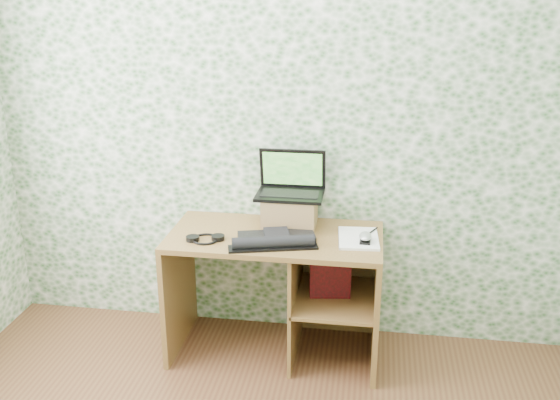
% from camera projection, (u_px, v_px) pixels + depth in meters
% --- Properties ---
extents(wall_back, '(3.50, 0.00, 3.50)m').
position_uv_depth(wall_back, '(283.00, 127.00, 3.61)').
color(wall_back, white).
rests_on(wall_back, ground).
extents(desk, '(1.20, 0.60, 0.75)m').
position_uv_depth(desk, '(289.00, 276.00, 3.61)').
color(desk, brown).
rests_on(desk, floor).
extents(riser, '(0.30, 0.25, 0.18)m').
position_uv_depth(riser, '(290.00, 211.00, 3.60)').
color(riser, olive).
rests_on(riser, desk).
extents(laptop, '(0.38, 0.27, 0.26)m').
position_uv_depth(laptop, '(291.00, 184.00, 3.59)').
color(laptop, black).
rests_on(laptop, riser).
extents(keyboard, '(0.49, 0.35, 0.07)m').
position_uv_depth(keyboard, '(275.00, 240.00, 3.38)').
color(keyboard, black).
rests_on(keyboard, desk).
extents(headphones, '(0.21, 0.18, 0.03)m').
position_uv_depth(headphones, '(205.00, 239.00, 3.43)').
color(headphones, black).
rests_on(headphones, desk).
extents(notepad, '(0.24, 0.32, 0.01)m').
position_uv_depth(notepad, '(358.00, 238.00, 3.43)').
color(notepad, white).
rests_on(notepad, desk).
extents(mouse, '(0.07, 0.11, 0.04)m').
position_uv_depth(mouse, '(365.00, 238.00, 3.37)').
color(mouse, silver).
rests_on(mouse, notepad).
extents(pen, '(0.07, 0.14, 0.01)m').
position_uv_depth(pen, '(371.00, 232.00, 3.50)').
color(pen, black).
rests_on(pen, notepad).
extents(red_box, '(0.24, 0.11, 0.28)m').
position_uv_depth(red_box, '(330.00, 274.00, 3.53)').
color(red_box, maroon).
rests_on(red_box, desk).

